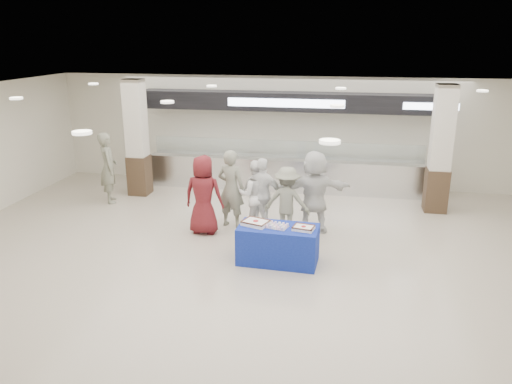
% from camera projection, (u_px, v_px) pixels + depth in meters
% --- Properties ---
extents(ground, '(14.00, 14.00, 0.00)m').
position_uv_depth(ground, '(250.00, 270.00, 9.59)').
color(ground, '#BFB5A3').
rests_on(ground, ground).
extents(serving_line, '(8.70, 0.85, 2.80)m').
position_uv_depth(serving_line, '(286.00, 150.00, 14.30)').
color(serving_line, silver).
rests_on(serving_line, ground).
extents(column_left, '(0.55, 0.55, 3.20)m').
position_uv_depth(column_left, '(137.00, 141.00, 13.76)').
color(column_left, '#352518').
rests_on(column_left, ground).
extents(column_right, '(0.55, 0.55, 3.20)m').
position_uv_depth(column_right, '(440.00, 152.00, 12.38)').
color(column_right, '#352518').
rests_on(column_right, ground).
extents(display_table, '(1.59, 0.86, 0.75)m').
position_uv_depth(display_table, '(278.00, 244.00, 9.81)').
color(display_table, '#162D9A').
rests_on(display_table, ground).
extents(sheet_cake_left, '(0.58, 0.52, 0.10)m').
position_uv_depth(sheet_cake_left, '(256.00, 222.00, 9.78)').
color(sheet_cake_left, white).
rests_on(sheet_cake_left, display_table).
extents(sheet_cake_right, '(0.44, 0.37, 0.09)m').
position_uv_depth(sheet_cake_right, '(304.00, 228.00, 9.53)').
color(sheet_cake_right, white).
rests_on(sheet_cake_right, display_table).
extents(cupcake_tray, '(0.47, 0.40, 0.07)m').
position_uv_depth(cupcake_tray, '(277.00, 226.00, 9.65)').
color(cupcake_tray, silver).
rests_on(cupcake_tray, display_table).
extents(civilian_maroon, '(0.90, 0.60, 1.81)m').
position_uv_depth(civilian_maroon, '(204.00, 195.00, 11.14)').
color(civilian_maroon, maroon).
rests_on(civilian_maroon, ground).
extents(soldier_a, '(0.76, 0.59, 1.84)m').
position_uv_depth(soldier_a, '(231.00, 189.00, 11.52)').
color(soldier_a, slate).
rests_on(soldier_a, ground).
extents(chef_tall, '(0.88, 0.73, 1.63)m').
position_uv_depth(chef_tall, '(255.00, 195.00, 11.44)').
color(chef_tall, white).
rests_on(chef_tall, ground).
extents(chef_short, '(1.05, 0.58, 1.70)m').
position_uv_depth(chef_short, '(263.00, 195.00, 11.33)').
color(chef_short, white).
rests_on(chef_short, ground).
extents(soldier_b, '(1.06, 0.66, 1.57)m').
position_uv_depth(soldier_b, '(287.00, 201.00, 11.06)').
color(soldier_b, slate).
rests_on(soldier_b, ground).
extents(civilian_white, '(1.85, 1.06, 1.90)m').
position_uv_depth(civilian_white, '(314.00, 192.00, 11.17)').
color(civilian_white, silver).
rests_on(civilian_white, ground).
extents(soldier_bg, '(0.74, 0.83, 1.90)m').
position_uv_depth(soldier_bg, '(108.00, 168.00, 13.24)').
color(soldier_bg, slate).
rests_on(soldier_bg, ground).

